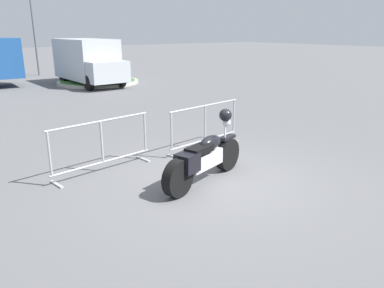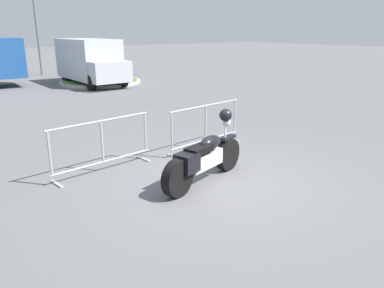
{
  "view_description": "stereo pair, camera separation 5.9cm",
  "coord_description": "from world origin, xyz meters",
  "px_view_note": "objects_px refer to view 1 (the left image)",
  "views": [
    {
      "loc": [
        -4.39,
        -5.01,
        2.78
      ],
      "look_at": [
        -0.26,
        0.55,
        0.65
      ],
      "focal_mm": 35.0,
      "sensor_mm": 36.0,
      "label": 1
    },
    {
      "loc": [
        -4.35,
        -5.04,
        2.78
      ],
      "look_at": [
        -0.26,
        0.55,
        0.65
      ],
      "focal_mm": 35.0,
      "sensor_mm": 36.0,
      "label": 2
    }
  ],
  "objects_px": {
    "crowd_barrier_near": "(102,145)",
    "street_lamp": "(32,13)",
    "motorcycle": "(205,157)",
    "crowd_barrier_far": "(205,126)",
    "delivery_van": "(88,61)"
  },
  "relations": [
    {
      "from": "crowd_barrier_near",
      "to": "street_lamp",
      "type": "height_order",
      "value": "street_lamp"
    },
    {
      "from": "crowd_barrier_far",
      "to": "motorcycle",
      "type": "bearing_deg",
      "value": -128.66
    },
    {
      "from": "crowd_barrier_far",
      "to": "delivery_van",
      "type": "bearing_deg",
      "value": 80.71
    },
    {
      "from": "motorcycle",
      "to": "delivery_van",
      "type": "bearing_deg",
      "value": 59.65
    },
    {
      "from": "motorcycle",
      "to": "crowd_barrier_near",
      "type": "relative_size",
      "value": 1.0
    },
    {
      "from": "crowd_barrier_near",
      "to": "crowd_barrier_far",
      "type": "height_order",
      "value": "same"
    },
    {
      "from": "crowd_barrier_far",
      "to": "street_lamp",
      "type": "height_order",
      "value": "street_lamp"
    },
    {
      "from": "motorcycle",
      "to": "street_lamp",
      "type": "distance_m",
      "value": 20.18
    },
    {
      "from": "delivery_van",
      "to": "street_lamp",
      "type": "distance_m",
      "value": 6.5
    },
    {
      "from": "motorcycle",
      "to": "crowd_barrier_near",
      "type": "distance_m",
      "value": 2.11
    },
    {
      "from": "crowd_barrier_near",
      "to": "street_lamp",
      "type": "bearing_deg",
      "value": 78.52
    },
    {
      "from": "motorcycle",
      "to": "crowd_barrier_near",
      "type": "height_order",
      "value": "motorcycle"
    },
    {
      "from": "delivery_van",
      "to": "motorcycle",
      "type": "bearing_deg",
      "value": -15.26
    },
    {
      "from": "crowd_barrier_far",
      "to": "delivery_van",
      "type": "height_order",
      "value": "delivery_van"
    },
    {
      "from": "crowd_barrier_far",
      "to": "street_lamp",
      "type": "distance_m",
      "value": 18.43
    }
  ]
}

